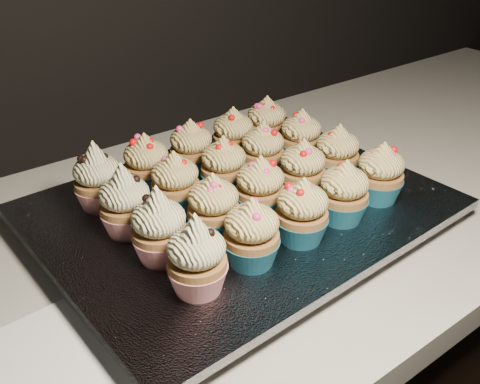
% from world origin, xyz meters
% --- Properties ---
extents(worktop, '(2.44, 0.64, 0.04)m').
position_xyz_m(worktop, '(0.00, 1.70, 0.88)').
color(worktop, silver).
rests_on(worktop, cabinet).
extents(baking_tray, '(0.48, 0.38, 0.02)m').
position_xyz_m(baking_tray, '(0.17, 1.67, 0.91)').
color(baking_tray, black).
rests_on(baking_tray, worktop).
extents(foil_lining, '(0.52, 0.42, 0.01)m').
position_xyz_m(foil_lining, '(0.17, 1.67, 0.93)').
color(foil_lining, silver).
rests_on(foil_lining, baking_tray).
extents(cupcake_0, '(0.06, 0.06, 0.10)m').
position_xyz_m(cupcake_0, '(0.03, 1.56, 0.97)').
color(cupcake_0, red).
rests_on(cupcake_0, foil_lining).
extents(cupcake_1, '(0.06, 0.06, 0.08)m').
position_xyz_m(cupcake_1, '(0.11, 1.56, 0.97)').
color(cupcake_1, '#1B6680').
rests_on(cupcake_1, foil_lining).
extents(cupcake_2, '(0.06, 0.06, 0.08)m').
position_xyz_m(cupcake_2, '(0.18, 1.56, 0.97)').
color(cupcake_2, '#1B6680').
rests_on(cupcake_2, foil_lining).
extents(cupcake_3, '(0.06, 0.06, 0.08)m').
position_xyz_m(cupcake_3, '(0.25, 1.56, 0.97)').
color(cupcake_3, '#1B6680').
rests_on(cupcake_3, foil_lining).
extents(cupcake_4, '(0.06, 0.06, 0.08)m').
position_xyz_m(cupcake_4, '(0.33, 1.57, 0.97)').
color(cupcake_4, '#1B6680').
rests_on(cupcake_4, foil_lining).
extents(cupcake_5, '(0.06, 0.06, 0.10)m').
position_xyz_m(cupcake_5, '(0.03, 1.63, 0.97)').
color(cupcake_5, red).
rests_on(cupcake_5, foil_lining).
extents(cupcake_6, '(0.06, 0.06, 0.08)m').
position_xyz_m(cupcake_6, '(0.10, 1.63, 0.97)').
color(cupcake_6, '#1B6680').
rests_on(cupcake_6, foil_lining).
extents(cupcake_7, '(0.06, 0.06, 0.08)m').
position_xyz_m(cupcake_7, '(0.18, 1.63, 0.97)').
color(cupcake_7, '#1B6680').
rests_on(cupcake_7, foil_lining).
extents(cupcake_8, '(0.06, 0.06, 0.08)m').
position_xyz_m(cupcake_8, '(0.25, 1.63, 0.97)').
color(cupcake_8, '#1B6680').
rests_on(cupcake_8, foil_lining).
extents(cupcake_9, '(0.06, 0.06, 0.08)m').
position_xyz_m(cupcake_9, '(0.32, 1.64, 0.97)').
color(cupcake_9, '#1B6680').
rests_on(cupcake_9, foil_lining).
extents(cupcake_10, '(0.06, 0.06, 0.10)m').
position_xyz_m(cupcake_10, '(0.02, 1.70, 0.97)').
color(cupcake_10, red).
rests_on(cupcake_10, foil_lining).
extents(cupcake_11, '(0.06, 0.06, 0.08)m').
position_xyz_m(cupcake_11, '(0.10, 1.70, 0.97)').
color(cupcake_11, '#1B6680').
rests_on(cupcake_11, foil_lining).
extents(cupcake_12, '(0.06, 0.06, 0.08)m').
position_xyz_m(cupcake_12, '(0.17, 1.71, 0.97)').
color(cupcake_12, '#1B6680').
rests_on(cupcake_12, foil_lining).
extents(cupcake_13, '(0.06, 0.06, 0.08)m').
position_xyz_m(cupcake_13, '(0.25, 1.71, 0.97)').
color(cupcake_13, '#1B6680').
rests_on(cupcake_13, foil_lining).
extents(cupcake_14, '(0.06, 0.06, 0.08)m').
position_xyz_m(cupcake_14, '(0.32, 1.71, 0.97)').
color(cupcake_14, '#1B6680').
rests_on(cupcake_14, foil_lining).
extents(cupcake_15, '(0.06, 0.06, 0.10)m').
position_xyz_m(cupcake_15, '(0.02, 1.77, 0.97)').
color(cupcake_15, red).
rests_on(cupcake_15, foil_lining).
extents(cupcake_16, '(0.06, 0.06, 0.08)m').
position_xyz_m(cupcake_16, '(0.10, 1.77, 0.97)').
color(cupcake_16, '#1B6680').
rests_on(cupcake_16, foil_lining).
extents(cupcake_17, '(0.06, 0.06, 0.08)m').
position_xyz_m(cupcake_17, '(0.17, 1.78, 0.97)').
color(cupcake_17, '#1B6680').
rests_on(cupcake_17, foil_lining).
extents(cupcake_18, '(0.06, 0.06, 0.08)m').
position_xyz_m(cupcake_18, '(0.25, 1.78, 0.97)').
color(cupcake_18, '#1B6680').
rests_on(cupcake_18, foil_lining).
extents(cupcake_19, '(0.06, 0.06, 0.08)m').
position_xyz_m(cupcake_19, '(0.31, 1.79, 0.97)').
color(cupcake_19, '#1B6680').
rests_on(cupcake_19, foil_lining).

